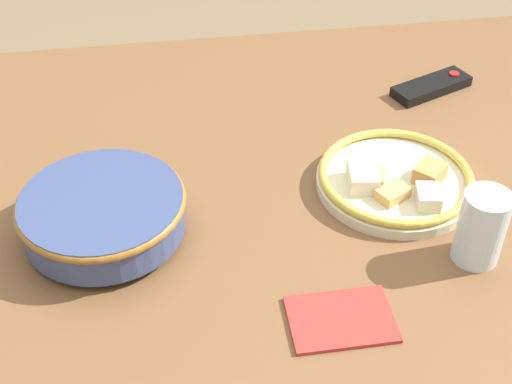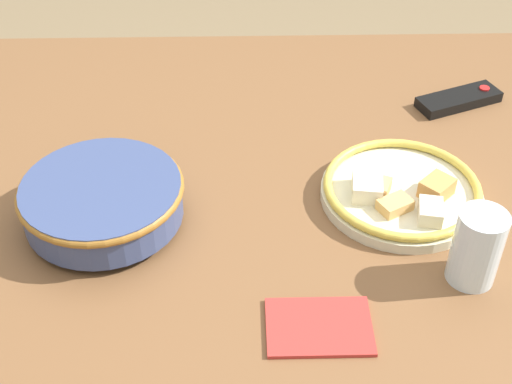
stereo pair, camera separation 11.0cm
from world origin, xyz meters
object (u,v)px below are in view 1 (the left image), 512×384
Objects in this scene: food_plate at (395,180)px; tv_remote at (431,86)px; noodle_bowl at (103,213)px; drinking_glass at (481,227)px.

food_plate is 0.32m from tv_remote.
noodle_bowl reaches higher than food_plate.
food_plate is 0.19m from drinking_glass.
noodle_bowl is at bearing -175.00° from food_plate.
food_plate is 2.23× the size of drinking_glass.
noodle_bowl is 0.55m from drinking_glass.
food_plate is at bearing 111.74° from drinking_glass.
drinking_glass reaches higher than tv_remote.
tv_remote is (0.63, 0.32, -0.03)m from noodle_bowl.
food_plate is (0.47, 0.04, -0.03)m from noodle_bowl.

